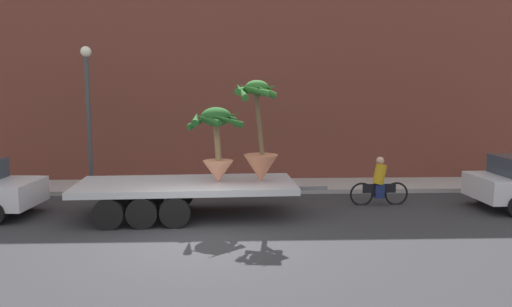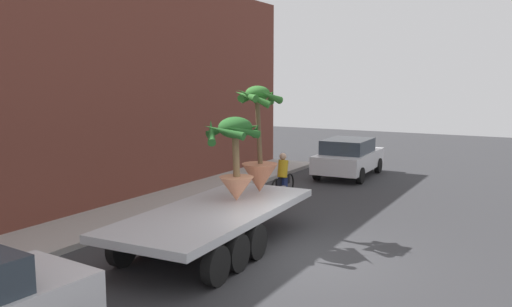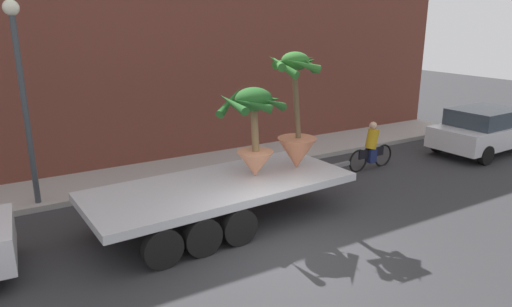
{
  "view_description": "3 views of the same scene",
  "coord_description": "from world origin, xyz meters",
  "px_view_note": "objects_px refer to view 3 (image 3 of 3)",
  "views": [
    {
      "loc": [
        0.98,
        -11.7,
        3.64
      ],
      "look_at": [
        1.52,
        2.43,
        1.75
      ],
      "focal_mm": 35.06,
      "sensor_mm": 36.0,
      "label": 1
    },
    {
      "loc": [
        -10.4,
        -4.54,
        3.96
      ],
      "look_at": [
        1.99,
        2.49,
        1.97
      ],
      "focal_mm": 36.59,
      "sensor_mm": 36.0,
      "label": 2
    },
    {
      "loc": [
        -4.92,
        -6.79,
        4.6
      ],
      "look_at": [
        0.96,
        3.0,
        1.25
      ],
      "focal_mm": 32.72,
      "sensor_mm": 36.0,
      "label": 3
    }
  ],
  "objects_px": {
    "flatbed_trailer": "(211,193)",
    "street_lamp": "(21,79)",
    "potted_palm_rear": "(254,128)",
    "potted_palm_middle": "(296,122)",
    "parked_car": "(485,129)",
    "cyclist": "(372,148)"
  },
  "relations": [
    {
      "from": "parked_car",
      "to": "street_lamp",
      "type": "xyz_separation_m",
      "value": [
        -14.13,
        2.63,
        2.4
      ]
    },
    {
      "from": "potted_palm_rear",
      "to": "parked_car",
      "type": "relative_size",
      "value": 0.49
    },
    {
      "from": "flatbed_trailer",
      "to": "cyclist",
      "type": "bearing_deg",
      "value": 10.88
    },
    {
      "from": "potted_palm_rear",
      "to": "potted_palm_middle",
      "type": "bearing_deg",
      "value": -0.26
    },
    {
      "from": "potted_palm_middle",
      "to": "parked_car",
      "type": "bearing_deg",
      "value": 3.34
    },
    {
      "from": "potted_palm_middle",
      "to": "cyclist",
      "type": "relative_size",
      "value": 1.55
    },
    {
      "from": "potted_palm_middle",
      "to": "flatbed_trailer",
      "type": "bearing_deg",
      "value": 179.77
    },
    {
      "from": "potted_palm_rear",
      "to": "potted_palm_middle",
      "type": "distance_m",
      "value": 1.19
    },
    {
      "from": "flatbed_trailer",
      "to": "street_lamp",
      "type": "bearing_deg",
      "value": 136.63
    },
    {
      "from": "flatbed_trailer",
      "to": "street_lamp",
      "type": "height_order",
      "value": "street_lamp"
    },
    {
      "from": "flatbed_trailer",
      "to": "potted_palm_middle",
      "type": "bearing_deg",
      "value": -0.23
    },
    {
      "from": "cyclist",
      "to": "street_lamp",
      "type": "xyz_separation_m",
      "value": [
        -9.39,
        1.95,
        2.56
      ]
    },
    {
      "from": "flatbed_trailer",
      "to": "potted_palm_rear",
      "type": "height_order",
      "value": "potted_palm_rear"
    },
    {
      "from": "potted_palm_middle",
      "to": "parked_car",
      "type": "distance_m",
      "value": 8.65
    },
    {
      "from": "potted_palm_rear",
      "to": "parked_car",
      "type": "bearing_deg",
      "value": 2.9
    },
    {
      "from": "parked_car",
      "to": "street_lamp",
      "type": "distance_m",
      "value": 14.57
    },
    {
      "from": "cyclist",
      "to": "potted_palm_middle",
      "type": "bearing_deg",
      "value": -162.71
    },
    {
      "from": "potted_palm_middle",
      "to": "street_lamp",
      "type": "relative_size",
      "value": 0.59
    },
    {
      "from": "street_lamp",
      "to": "potted_palm_rear",
      "type": "bearing_deg",
      "value": -35.27
    },
    {
      "from": "potted_palm_rear",
      "to": "potted_palm_middle",
      "type": "xyz_separation_m",
      "value": [
        1.19,
        -0.01,
        0.0
      ]
    },
    {
      "from": "street_lamp",
      "to": "cyclist",
      "type": "bearing_deg",
      "value": -11.73
    },
    {
      "from": "street_lamp",
      "to": "flatbed_trailer",
      "type": "bearing_deg",
      "value": -43.37
    }
  ]
}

